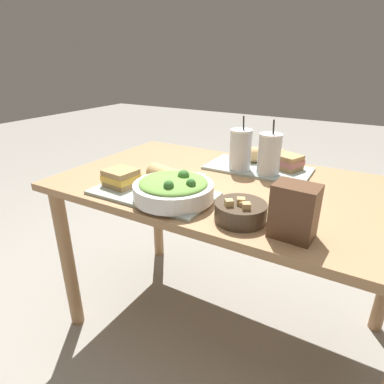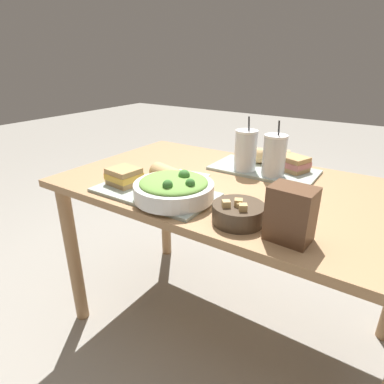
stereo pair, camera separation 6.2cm
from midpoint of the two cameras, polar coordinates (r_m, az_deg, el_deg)
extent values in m
plane|color=gray|center=(1.71, 7.36, -22.50)|extent=(12.00, 12.00, 0.00)
cube|color=#A37A51|center=(1.30, 8.95, 0.77)|extent=(1.40, 0.81, 0.03)
cylinder|color=#A37A51|center=(1.60, -19.32, -10.78)|extent=(0.06, 0.06, 0.71)
cylinder|color=#A37A51|center=(2.02, -3.91, -2.16)|extent=(0.06, 0.06, 0.71)
cube|color=#99A89E|center=(1.19, -5.21, -0.11)|extent=(0.45, 0.24, 0.01)
cube|color=#99A89E|center=(1.47, 13.79, 3.84)|extent=(0.45, 0.24, 0.01)
cylinder|color=white|center=(1.11, -1.65, 0.23)|extent=(0.28, 0.28, 0.06)
ellipsoid|color=#6B9E42|center=(1.10, -1.67, 1.75)|extent=(0.24, 0.24, 0.04)
sphere|color=#38702D|center=(1.04, 1.38, 1.55)|extent=(0.03, 0.03, 0.03)
sphere|color=#38702D|center=(1.02, -2.63, 1.25)|extent=(0.03, 0.03, 0.03)
sphere|color=#427F38|center=(1.10, 0.19, 3.01)|extent=(0.04, 0.04, 0.04)
cube|color=beige|center=(1.08, -1.94, 1.72)|extent=(0.06, 0.06, 0.01)
cube|color=beige|center=(1.11, -3.41, 2.33)|extent=(0.04, 0.06, 0.01)
cylinder|color=#473828|center=(0.99, 10.00, -3.77)|extent=(0.16, 0.16, 0.06)
cylinder|color=brown|center=(0.98, 10.09, -2.61)|extent=(0.14, 0.14, 0.01)
cube|color=tan|center=(0.96, 10.38, -2.51)|extent=(0.02, 0.02, 0.02)
cube|color=tan|center=(0.97, 10.08, -1.95)|extent=(0.03, 0.03, 0.02)
cube|color=tan|center=(0.94, 10.92, -2.83)|extent=(0.03, 0.03, 0.02)
cube|color=tan|center=(0.95, 7.94, -2.20)|extent=(0.03, 0.03, 0.02)
cube|color=tan|center=(1.26, -10.54, 1.83)|extent=(0.12, 0.11, 0.02)
cube|color=#EFB742|center=(1.26, -10.61, 2.77)|extent=(0.13, 0.12, 0.02)
cube|color=tan|center=(1.25, -10.68, 3.72)|extent=(0.12, 0.11, 0.02)
cylinder|color=tan|center=(1.23, -2.60, 2.84)|extent=(0.18, 0.11, 0.07)
cylinder|color=beige|center=(1.17, -0.09, 1.81)|extent=(0.02, 0.07, 0.07)
cube|color=tan|center=(1.47, 18.54, 4.01)|extent=(0.14, 0.13, 0.02)
cube|color=#C1706B|center=(1.46, 18.64, 4.83)|extent=(0.15, 0.13, 0.02)
cube|color=tan|center=(1.46, 18.75, 5.65)|extent=(0.14, 0.13, 0.02)
cylinder|color=tan|center=(1.53, 15.25, 6.08)|extent=(0.16, 0.11, 0.07)
cylinder|color=beige|center=(1.53, 17.94, 5.79)|extent=(0.03, 0.07, 0.07)
cylinder|color=silver|center=(1.41, 10.76, 7.09)|extent=(0.09, 0.09, 0.17)
cylinder|color=black|center=(1.41, 10.73, 6.66)|extent=(0.08, 0.08, 0.14)
cylinder|color=white|center=(1.38, 11.02, 10.55)|extent=(0.10, 0.10, 0.01)
cylinder|color=black|center=(1.38, 11.39, 11.69)|extent=(0.01, 0.02, 0.07)
cylinder|color=silver|center=(1.36, 15.68, 6.07)|extent=(0.09, 0.09, 0.16)
cylinder|color=#701E47|center=(1.37, 15.63, 5.65)|extent=(0.08, 0.08, 0.13)
cylinder|color=white|center=(1.34, 16.07, 9.55)|extent=(0.10, 0.10, 0.01)
cylinder|color=black|center=(1.33, 16.49, 10.71)|extent=(0.01, 0.02, 0.07)
cube|color=brown|center=(0.91, 19.04, -3.76)|extent=(0.12, 0.10, 0.16)
cube|color=silver|center=(1.37, 0.80, 2.94)|extent=(0.16, 0.12, 0.00)
camera|label=1|loc=(0.03, -88.38, 0.68)|focal=30.00mm
camera|label=2|loc=(0.03, 91.62, -0.68)|focal=30.00mm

